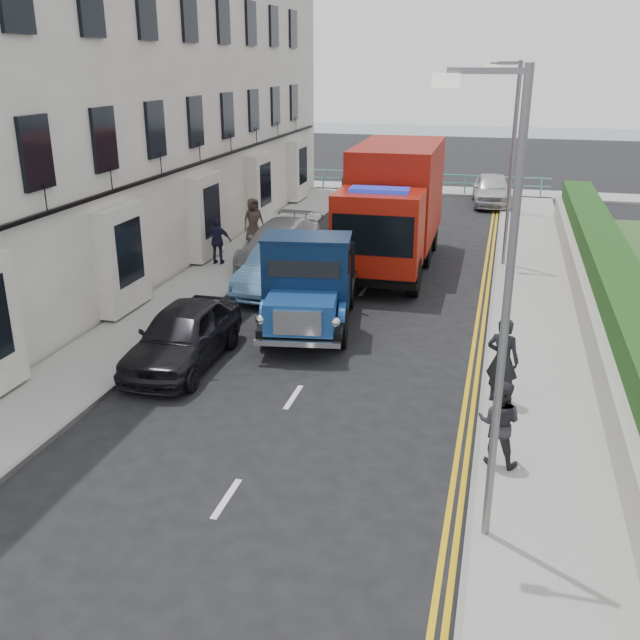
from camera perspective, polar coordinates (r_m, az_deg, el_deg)
The scene contains 22 objects.
ground at distance 14.19m, azimuth -4.48°, elevation -9.65°, with size 120.00×120.00×0.00m, color black.
pavement_west at distance 23.67m, azimuth -9.41°, elevation 2.74°, with size 2.40×38.00×0.12m, color gray.
pavement_east at distance 21.78m, azimuth 16.81°, elevation 0.58°, with size 2.60×38.00×0.12m, color gray.
promenade at distance 41.40m, azimuth 8.74°, elevation 10.23°, with size 30.00×2.50×0.12m, color gray.
sea_plane at distance 72.06m, azimuth 11.54°, elevation 14.17°, with size 120.00×120.00×0.00m, color slate.
terrace_west at distance 28.11m, azimuth -15.32°, elevation 19.76°, with size 6.31×30.20×14.25m.
garden_east at distance 21.71m, azimuth 22.06°, elevation 2.23°, with size 1.45×28.00×1.75m.
seafront_railing at distance 40.53m, azimuth 8.65°, elevation 10.77°, with size 13.00×0.08×1.11m.
lamp_near at distance 10.07m, azimuth 14.09°, elevation 1.96°, with size 1.23×0.18×7.00m.
lamp_mid at distance 25.78m, azimuth 14.91°, elevation 12.73°, with size 1.23×0.18×7.00m.
lamp_far at distance 35.73m, azimuth 15.05°, elevation 14.62°, with size 1.23×0.18×7.00m.
bedford_lorry at distance 19.09m, azimuth -0.98°, elevation 2.48°, with size 3.05×5.94×2.70m.
red_lorry at distance 25.41m, azimuth 5.91°, elevation 9.21°, with size 2.86×8.13×4.24m.
parked_car_front at distance 17.55m, azimuth -10.90°, elevation -1.21°, with size 1.77×4.41×1.50m, color black.
parked_car_mid at distance 22.92m, azimuth -3.14°, elevation 4.24°, with size 1.62×4.63×1.53m, color #5F95CD.
parked_car_rear at distance 26.09m, azimuth -3.17°, elevation 6.19°, with size 2.11×5.19×1.51m, color #9FA0A3.
seafront_car_left at distance 39.86m, azimuth 3.43°, elevation 10.89°, with size 2.12×4.59×1.28m, color black.
seafront_car_right at distance 37.91m, azimuth 13.59°, elevation 10.11°, with size 1.86×4.61×1.57m, color silver.
pedestrian_east_near at distance 15.51m, azimuth 14.39°, elevation -3.14°, with size 0.70×0.46×1.91m, color black.
pedestrian_east_far at distance 13.23m, azimuth 14.14°, elevation -7.99°, with size 0.79×0.61×1.62m, color #2E2831.
pedestrian_west_near at distance 25.73m, azimuth -8.18°, elevation 6.29°, with size 0.99×0.41×1.68m, color #1C1D33.
pedestrian_west_far at distance 28.71m, azimuth -5.35°, elevation 7.95°, with size 0.87×0.56×1.77m, color #3D322C.
Camera 1 is at (4.14, -11.60, 7.04)m, focal length 40.00 mm.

